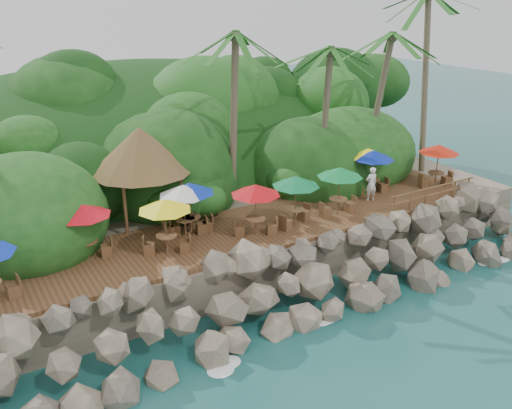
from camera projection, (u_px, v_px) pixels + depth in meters
ground at (331, 328)px, 22.41m from camera, size 140.00×140.00×0.00m
land_base at (175, 189)px, 34.79m from camera, size 32.00×25.20×2.10m
jungle_hill at (137, 173)px, 41.16m from camera, size 44.80×28.00×15.40m
seawall at (304, 282)px, 23.58m from camera, size 29.00×4.00×2.30m
terrace at (256, 228)px, 26.39m from camera, size 26.00×5.00×0.20m
jungle_foliage at (182, 210)px, 34.38m from camera, size 44.00×16.00×12.00m
foam_line at (327, 324)px, 22.64m from camera, size 25.20×0.80×0.06m
palms at (250, 6)px, 25.59m from camera, size 30.82×6.82×15.06m
palapa at (140, 150)px, 26.09m from camera, size 4.96×4.96×4.60m
dining_clusters at (260, 185)px, 25.63m from camera, size 25.88×4.37×2.47m
railing at (433, 193)px, 28.78m from camera, size 6.10×0.10×1.00m
waiter at (371, 184)px, 29.17m from camera, size 0.73×0.52×1.87m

